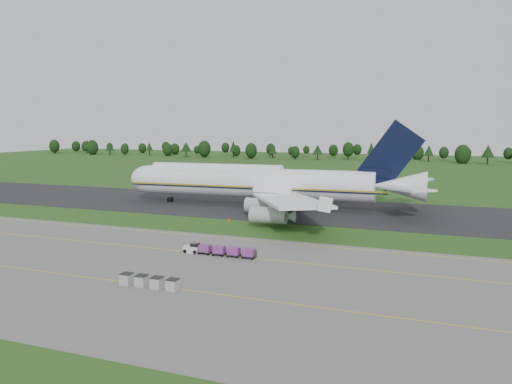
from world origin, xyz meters
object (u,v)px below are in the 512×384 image
at_px(edge_markers, 247,222).
at_px(uld_row, 149,282).
at_px(baggage_train, 218,250).
at_px(utility_cart, 250,254).
at_px(aircraft, 260,182).

bearing_deg(edge_markers, uld_row, -84.46).
bearing_deg(baggage_train, utility_cart, 4.90).
bearing_deg(utility_cart, aircraft, 108.66).
height_order(aircraft, utility_cart, aircraft).
xyz_separation_m(utility_cart, edge_markers, (-11.59, 27.75, -0.34)).
bearing_deg(aircraft, edge_markers, -76.63).
height_order(aircraft, uld_row, aircraft).
height_order(baggage_train, uld_row, baggage_train).
height_order(aircraft, baggage_train, aircraft).
bearing_deg(utility_cart, edge_markers, 112.66).
distance_m(aircraft, edge_markers, 23.59).
distance_m(utility_cart, uld_row, 20.12).
bearing_deg(uld_row, aircraft, 98.09).
xyz_separation_m(aircraft, utility_cart, (16.84, -49.87, -5.98)).
height_order(utility_cart, uld_row, uld_row).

